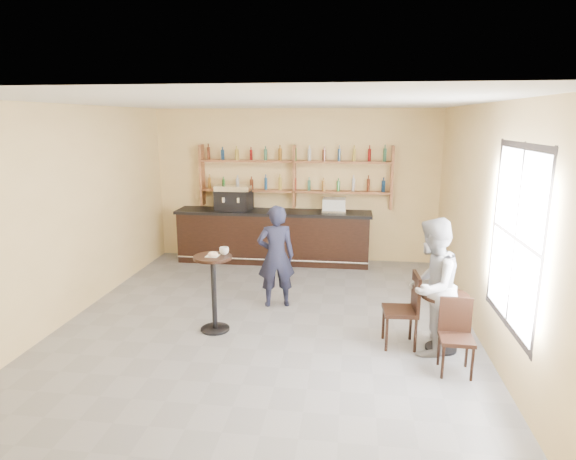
# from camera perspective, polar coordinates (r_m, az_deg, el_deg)

# --- Properties ---
(floor) EXTENTS (7.00, 7.00, 0.00)m
(floor) POSITION_cam_1_polar(r_m,az_deg,el_deg) (7.36, -2.40, -10.90)
(floor) COLOR gray
(floor) RESTS_ON ground
(ceiling) EXTENTS (7.00, 7.00, 0.00)m
(ceiling) POSITION_cam_1_polar(r_m,az_deg,el_deg) (6.73, -2.67, 14.88)
(ceiling) COLOR white
(ceiling) RESTS_ON wall_back
(wall_back) EXTENTS (7.00, 0.00, 7.00)m
(wall_back) POSITION_cam_1_polar(r_m,az_deg,el_deg) (10.28, 0.86, 5.29)
(wall_back) COLOR #F9D58D
(wall_back) RESTS_ON floor
(wall_front) EXTENTS (7.00, 0.00, 7.00)m
(wall_front) POSITION_cam_1_polar(r_m,az_deg,el_deg) (3.61, -12.32, -9.75)
(wall_front) COLOR #F9D58D
(wall_front) RESTS_ON floor
(wall_left) EXTENTS (0.00, 7.00, 7.00)m
(wall_left) POSITION_cam_1_polar(r_m,az_deg,el_deg) (7.95, -24.36, 1.85)
(wall_left) COLOR #F9D58D
(wall_left) RESTS_ON floor
(wall_right) EXTENTS (0.00, 7.00, 7.00)m
(wall_right) POSITION_cam_1_polar(r_m,az_deg,el_deg) (7.01, 22.42, 0.66)
(wall_right) COLOR #F9D58D
(wall_right) RESTS_ON floor
(window_pane) EXTENTS (0.00, 2.00, 2.00)m
(window_pane) POSITION_cam_1_polar(r_m,az_deg,el_deg) (5.86, 25.36, -0.87)
(window_pane) COLOR white
(window_pane) RESTS_ON wall_right
(window_frame) EXTENTS (0.04, 1.70, 2.10)m
(window_frame) POSITION_cam_1_polar(r_m,az_deg,el_deg) (5.86, 25.30, -0.87)
(window_frame) COLOR black
(window_frame) RESTS_ON wall_right
(shelf_unit) EXTENTS (4.00, 0.26, 1.40)m
(shelf_unit) POSITION_cam_1_polar(r_m,az_deg,el_deg) (10.13, 0.78, 6.37)
(shelf_unit) COLOR brown
(shelf_unit) RESTS_ON wall_back
(liquor_bottles) EXTENTS (3.68, 0.10, 1.00)m
(liquor_bottles) POSITION_cam_1_polar(r_m,az_deg,el_deg) (10.11, 0.78, 7.33)
(liquor_bottles) COLOR #8C5919
(liquor_bottles) RESTS_ON shelf_unit
(bar_counter) EXTENTS (4.09, 0.80, 1.11)m
(bar_counter) POSITION_cam_1_polar(r_m,az_deg,el_deg) (10.19, -1.75, -0.77)
(bar_counter) COLOR black
(bar_counter) RESTS_ON floor
(espresso_machine) EXTENTS (0.78, 0.55, 0.52)m
(espresso_machine) POSITION_cam_1_polar(r_m,az_deg,el_deg) (10.20, -6.45, 3.83)
(espresso_machine) COLOR black
(espresso_machine) RESTS_ON bar_counter
(pastry_case) EXTENTS (0.54, 0.46, 0.29)m
(pastry_case) POSITION_cam_1_polar(r_m,az_deg,el_deg) (9.93, 5.49, 2.92)
(pastry_case) COLOR silver
(pastry_case) RESTS_ON bar_counter
(pedestal_table) EXTENTS (0.56, 0.56, 1.11)m
(pedestal_table) POSITION_cam_1_polar(r_m,az_deg,el_deg) (6.98, -8.77, -7.45)
(pedestal_table) COLOR black
(pedestal_table) RESTS_ON floor
(napkin) EXTENTS (0.18, 0.18, 0.00)m
(napkin) POSITION_cam_1_polar(r_m,az_deg,el_deg) (6.81, -8.93, -3.04)
(napkin) COLOR white
(napkin) RESTS_ON pedestal_table
(donut) EXTENTS (0.18, 0.18, 0.05)m
(donut) POSITION_cam_1_polar(r_m,az_deg,el_deg) (6.79, -8.88, -2.85)
(donut) COLOR #E89955
(donut) RESTS_ON napkin
(cup_pedestal) EXTENTS (0.18, 0.18, 0.11)m
(cup_pedestal) POSITION_cam_1_polar(r_m,az_deg,el_deg) (6.85, -7.58, -2.46)
(cup_pedestal) COLOR white
(cup_pedestal) RESTS_ON pedestal_table
(man_main) EXTENTS (0.69, 0.54, 1.66)m
(man_main) POSITION_cam_1_polar(r_m,az_deg,el_deg) (7.73, -1.43, -3.13)
(man_main) COLOR black
(man_main) RESTS_ON floor
(cafe_table) EXTENTS (0.64, 0.64, 0.78)m
(cafe_table) POSITION_cam_1_polar(r_m,az_deg,el_deg) (6.72, 17.86, -10.33)
(cafe_table) COLOR black
(cafe_table) RESTS_ON floor
(cup_cafe) EXTENTS (0.12, 0.12, 0.10)m
(cup_cafe) POSITION_cam_1_polar(r_m,az_deg,el_deg) (6.57, 18.56, -6.80)
(cup_cafe) COLOR white
(cup_cafe) RESTS_ON cafe_table
(chair_west) EXTENTS (0.46, 0.46, 1.01)m
(chair_west) POSITION_cam_1_polar(r_m,az_deg,el_deg) (6.64, 13.13, -9.23)
(chair_west) COLOR black
(chair_west) RESTS_ON floor
(chair_south) EXTENTS (0.40, 0.40, 0.89)m
(chair_south) POSITION_cam_1_polar(r_m,az_deg,el_deg) (6.17, 19.35, -12.00)
(chair_south) COLOR black
(chair_south) RESTS_ON floor
(patron_second) EXTENTS (1.00, 1.08, 1.78)m
(patron_second) POSITION_cam_1_polar(r_m,az_deg,el_deg) (6.45, 16.57, -6.45)
(patron_second) COLOR gray
(patron_second) RESTS_ON floor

